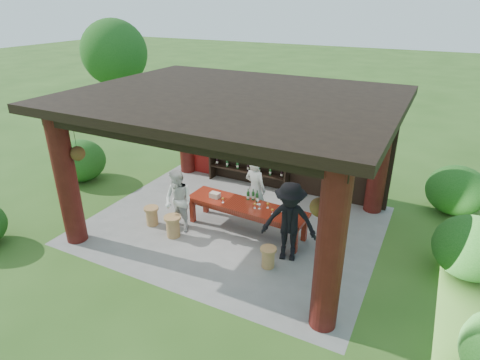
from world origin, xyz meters
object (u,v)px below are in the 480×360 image
at_px(tasting_table, 246,209).
at_px(stool_near_left, 173,226).
at_px(stool_near_right, 268,257).
at_px(guest_man, 289,222).
at_px(stool_far_left, 152,215).
at_px(host, 255,189).
at_px(napkin_basket, 215,195).
at_px(guest_woman, 178,201).
at_px(wine_shelf, 248,150).

xyz_separation_m(tasting_table, stool_near_left, (-1.52, -1.09, -0.33)).
distance_m(stool_near_right, guest_man, 0.91).
height_order(stool_far_left, host, host).
bearing_deg(napkin_basket, guest_woman, -131.44).
height_order(tasting_table, guest_man, guest_man).
xyz_separation_m(stool_near_left, stool_near_right, (2.64, -0.07, -0.04)).
bearing_deg(stool_far_left, guest_woman, 9.43).
xyz_separation_m(wine_shelf, napkin_basket, (0.28, -2.56, -0.37)).
distance_m(stool_far_left, host, 2.84).
relative_size(stool_near_right, host, 0.28).
distance_m(stool_far_left, guest_man, 3.82).
bearing_deg(guest_woman, guest_man, 11.88).
bearing_deg(stool_near_right, guest_man, 62.24).
height_order(guest_man, napkin_basket, guest_man).
height_order(wine_shelf, host, wine_shelf).
bearing_deg(stool_near_left, tasting_table, 35.68).
bearing_deg(napkin_basket, stool_near_left, -119.43).
height_order(stool_near_left, guest_man, guest_man).
bearing_deg(host, tasting_table, 108.55).
height_order(stool_near_right, guest_woman, guest_woman).
bearing_deg(host, stool_near_right, 133.77).
relative_size(tasting_table, guest_woman, 1.96).
height_order(guest_woman, guest_man, guest_man).
bearing_deg(tasting_table, guest_man, -25.20).
distance_m(stool_near_left, napkin_basket, 1.34).
xyz_separation_m(tasting_table, stool_far_left, (-2.36, -0.88, -0.36)).
relative_size(wine_shelf, tasting_table, 0.84).
xyz_separation_m(guest_man, napkin_basket, (-2.30, 0.64, -0.14)).
height_order(tasting_table, host, host).
bearing_deg(guest_man, host, 123.89).
bearing_deg(stool_far_left, guest_man, 3.40).
relative_size(guest_woman, guest_man, 0.86).
bearing_deg(wine_shelf, tasting_table, -64.93).
bearing_deg(guest_woman, stool_far_left, -160.44).
height_order(stool_near_right, guest_man, guest_man).
xyz_separation_m(wine_shelf, stool_far_left, (-1.17, -3.42, -0.91)).
xyz_separation_m(tasting_table, stool_near_right, (1.12, -1.17, -0.37)).
height_order(guest_woman, napkin_basket, guest_woman).
height_order(stool_near_right, stool_far_left, stool_far_left).
bearing_deg(napkin_basket, stool_near_right, -29.53).
bearing_deg(tasting_table, napkin_basket, -179.13).
xyz_separation_m(stool_near_left, host, (1.43, 1.82, 0.57)).
distance_m(stool_near_right, stool_far_left, 3.49).
bearing_deg(stool_far_left, stool_near_left, -14.36).
distance_m(stool_near_left, host, 2.38).
bearing_deg(napkin_basket, host, 42.26).
distance_m(stool_near_right, napkin_basket, 2.40).
bearing_deg(stool_near_right, stool_near_left, 178.41).
xyz_separation_m(stool_near_right, napkin_basket, (-2.03, 1.15, 0.56)).
bearing_deg(stool_near_left, wine_shelf, 84.79).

